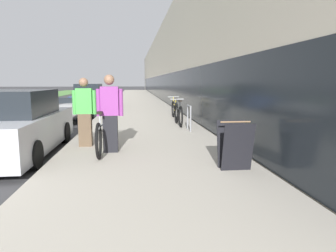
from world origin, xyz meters
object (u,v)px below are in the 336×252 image
parked_sedan_curbside (15,126)px  sandwich_board_sign (235,145)px  person_bystander (85,112)px  cruiser_bike_nearest (178,114)px  bike_rack_hoop (189,115)px  parked_sedan_far (89,98)px  person_rider (110,114)px  vintage_roadster_curbside (68,112)px  tandem_bicycle (103,132)px  cruiser_bike_middle (175,110)px

parked_sedan_curbside → sandwich_board_sign: bearing=-25.6°
sandwich_board_sign → person_bystander: bearing=142.3°
cruiser_bike_nearest → parked_sedan_curbside: size_ratio=0.40×
bike_rack_hoop → parked_sedan_far: (-4.66, 9.86, 0.06)m
person_rider → parked_sedan_curbside: bearing=165.6°
cruiser_bike_nearest → bike_rack_hoop: bearing=-81.8°
bike_rack_hoop → parked_sedan_curbside: bearing=-154.5°
vintage_roadster_curbside → cruiser_bike_nearest: bearing=-29.7°
person_rider → person_bystander: (-0.68, 0.71, -0.03)m
tandem_bicycle → cruiser_bike_middle: (2.53, 5.78, -0.01)m
person_bystander → cruiser_bike_nearest: (2.87, 3.34, -0.46)m
sandwich_board_sign → vintage_roadster_curbside: 9.56m
tandem_bicycle → parked_sedan_curbside: size_ratio=0.62×
bike_rack_hoop → cruiser_bike_middle: (-0.03, 3.30, -0.12)m
person_bystander → parked_sedan_far: bearing=97.7°
bike_rack_hoop → tandem_bicycle: bearing=-135.9°
parked_sedan_curbside → tandem_bicycle: bearing=-6.5°
cruiser_bike_nearest → tandem_bicycle: bearing=-122.8°
bike_rack_hoop → person_bystander: bearing=-145.1°
bike_rack_hoop → cruiser_bike_nearest: cruiser_bike_nearest is taller
person_rider → vintage_roadster_curbside: size_ratio=0.42×
sandwich_board_sign → parked_sedan_curbside: bearing=154.4°
person_bystander → sandwich_board_sign: person_bystander is taller
cruiser_bike_middle → bike_rack_hoop: bearing=-89.4°
person_bystander → vintage_roadster_curbside: 6.19m
person_rider → person_bystander: 0.98m
cruiser_bike_nearest → cruiser_bike_middle: cruiser_bike_nearest is taller
person_bystander → parked_sedan_curbside: 1.67m
person_bystander → parked_sedan_curbside: bearing=-176.1°
cruiser_bike_nearest → sandwich_board_sign: size_ratio=2.00×
tandem_bicycle → person_bystander: person_bystander is taller
person_rider → cruiser_bike_nearest: person_rider is taller
bike_rack_hoop → parked_sedan_far: size_ratio=0.19×
tandem_bicycle → vintage_roadster_curbside: bearing=108.9°
cruiser_bike_middle → vintage_roadster_curbside: bearing=173.9°
person_bystander → vintage_roadster_curbside: person_bystander is taller
person_bystander → parked_sedan_far: 12.09m
person_rider → bike_rack_hoop: size_ratio=2.10×
tandem_bicycle → cruiser_bike_nearest: (2.39, 3.70, -0.01)m
person_rider → parked_sedan_curbside: (-2.32, 0.60, -0.33)m
cruiser_bike_nearest → person_rider: bearing=-118.4°
person_bystander → person_rider: bearing=-46.3°
tandem_bicycle → cruiser_bike_middle: size_ratio=1.55×
cruiser_bike_nearest → sandwich_board_sign: bearing=-88.0°
cruiser_bike_middle → parked_sedan_far: size_ratio=0.40×
vintage_roadster_curbside → cruiser_bike_middle: bearing=-6.1°
cruiser_bike_nearest → vintage_roadster_curbside: (-4.54, 2.59, -0.10)m
tandem_bicycle → cruiser_bike_nearest: 4.40m
parked_sedan_far → cruiser_bike_middle: bearing=-54.8°
person_rider → person_bystander: size_ratio=1.04×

